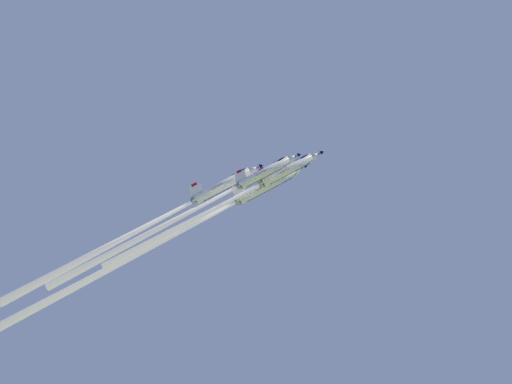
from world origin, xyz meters
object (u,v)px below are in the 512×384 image
at_px(jet_right, 182,216).
at_px(jet_slot, 140,229).
at_px(jet_lead, 221,205).
at_px(jet_left, 158,243).

distance_m(jet_right, jet_slot, 11.07).
xyz_separation_m(jet_right, jet_slot, (-10.90, 1.21, -1.52)).
bearing_deg(jet_lead, jet_slot, -95.22).
distance_m(jet_lead, jet_right, 8.97).
height_order(jet_right, jet_slot, jet_right).
relative_size(jet_left, jet_right, 1.39).
distance_m(jet_left, jet_right, 12.99).
bearing_deg(jet_left, jet_slot, -30.60).
height_order(jet_lead, jet_slot, jet_lead).
relative_size(jet_left, jet_slot, 1.27).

